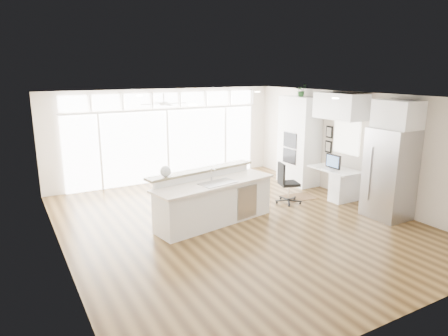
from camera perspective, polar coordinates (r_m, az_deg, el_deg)
floor at (r=8.74m, az=1.80°, el=-7.86°), size 7.00×8.00×0.02m
ceiling at (r=8.13m, az=1.95°, el=10.18°), size 7.00×8.00×0.02m
wall_back at (r=11.87m, az=-8.25°, el=4.63°), size 7.00×0.04×2.70m
wall_front at (r=5.48m, az=24.40°, el=-7.41°), size 7.00×0.04×2.70m
wall_left at (r=7.21m, az=-22.64°, el=-2.27°), size 0.04×8.00×2.70m
wall_right at (r=10.55m, az=18.36°, el=2.93°), size 0.04×8.00×2.70m
glass_wall at (r=11.86m, az=-8.10°, el=3.17°), size 5.80×0.06×2.08m
transom_row at (r=11.69m, az=-8.32°, el=9.58°), size 5.90×0.06×0.40m
desk_window at (r=10.69m, az=17.11°, el=4.24°), size 0.04×0.85×0.85m
ceiling_fan at (r=10.44m, az=-8.61°, el=9.63°), size 1.16×1.16×0.32m
recessed_lights at (r=8.31m, az=1.22°, el=10.12°), size 3.40×3.00×0.02m
oven_cabinet at (r=11.61m, az=10.67°, el=3.84°), size 0.64×1.20×2.50m
desk_nook at (r=10.70m, az=15.45°, el=-2.06°), size 0.72×1.30×0.76m
upper_cabinets at (r=10.38m, az=16.31°, el=8.49°), size 0.64×1.30×0.64m
refrigerator at (r=9.48m, az=22.60°, el=-0.77°), size 0.76×0.90×2.00m
fridge_cabinet at (r=9.31m, az=23.57°, el=7.04°), size 0.64×0.90×0.60m
framed_photos at (r=11.14m, az=14.76°, el=3.98°), size 0.06×0.22×0.80m
kitchen_island at (r=8.55m, az=-1.34°, el=-4.32°), size 2.94×1.53×1.11m
rug at (r=10.58m, az=10.71°, el=-4.09°), size 0.90×0.71×0.01m
office_chair at (r=9.95m, az=9.27°, el=-2.17°), size 0.64×0.62×1.01m
fishbowl at (r=8.16m, az=-8.36°, el=-0.47°), size 0.26×0.26×0.23m
monitor at (r=10.51m, az=15.34°, el=0.94°), size 0.08×0.49×0.40m
keyboard at (r=10.43m, az=14.61°, el=-0.20°), size 0.18×0.37×0.02m
potted_plant at (r=11.46m, az=10.98°, el=10.65°), size 0.34×0.37×0.26m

